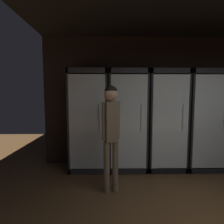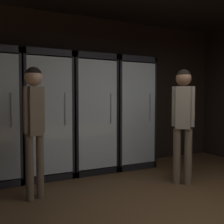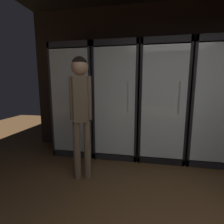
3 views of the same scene
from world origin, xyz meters
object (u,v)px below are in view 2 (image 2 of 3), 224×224
(cooler_left, at_px, (46,116))
(shopper_near, at_px, (34,115))
(cooler_right, at_px, (129,113))
(cooler_center, at_px, (90,114))
(shopper_far, at_px, (183,113))

(cooler_left, height_order, shopper_near, cooler_left)
(cooler_right, distance_m, shopper_near, 2.16)
(cooler_center, height_order, shopper_far, cooler_center)
(cooler_center, distance_m, cooler_right, 0.79)
(shopper_far, bearing_deg, cooler_left, 142.90)
(cooler_center, relative_size, shopper_far, 1.19)
(cooler_right, distance_m, shopper_far, 1.33)
(cooler_left, bearing_deg, shopper_near, -109.76)
(cooler_center, relative_size, cooler_right, 1.00)
(shopper_near, bearing_deg, shopper_far, -9.56)
(cooler_left, xyz_separation_m, cooler_center, (0.79, -0.00, 0.01))
(shopper_near, bearing_deg, cooler_left, 70.24)
(cooler_left, bearing_deg, cooler_right, 0.05)
(cooler_center, bearing_deg, cooler_left, 179.96)
(cooler_right, bearing_deg, shopper_far, -82.88)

